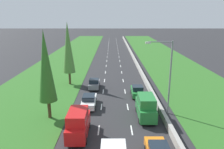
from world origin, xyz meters
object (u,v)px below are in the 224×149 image
red_van_left_lane (78,123)px  street_light_mast (167,73)px  green_van_right_lane (146,107)px  poplar_tree_third (68,48)px  poplar_tree_second (46,67)px  grey_hatchback_left_lane (94,84)px  green_hatchback_right_lane (137,91)px  white_sedan_left_lane (89,101)px

red_van_left_lane → street_light_mast: size_ratio=0.54×
green_van_right_lane → street_light_mast: street_light_mast is taller
poplar_tree_third → street_light_mast: 18.28m
poplar_tree_second → grey_hatchback_left_lane: bearing=67.3°
green_hatchback_right_lane → poplar_tree_third: (-11.22, 5.92, 5.63)m
grey_hatchback_left_lane → red_van_left_lane: bearing=-91.6°
poplar_tree_second → green_van_right_lane: bearing=-0.3°
red_van_left_lane → green_van_right_lane: bearing=28.7°
grey_hatchback_left_lane → white_sedan_left_lane: bearing=-90.9°
green_hatchback_right_lane → poplar_tree_second: poplar_tree_second is taller
poplar_tree_second → street_light_mast: poplar_tree_second is taller
green_van_right_lane → poplar_tree_third: 17.97m
white_sedan_left_lane → street_light_mast: size_ratio=0.50×
red_van_left_lane → green_hatchback_right_lane: bearing=57.0°
red_van_left_lane → green_hatchback_right_lane: 13.14m
red_van_left_lane → street_light_mast: street_light_mast is taller
poplar_tree_second → white_sedan_left_lane: bearing=37.0°
grey_hatchback_left_lane → street_light_mast: (9.52, -9.41, 4.40)m
green_van_right_lane → green_hatchback_right_lane: green_van_right_lane is taller
grey_hatchback_left_lane → poplar_tree_third: size_ratio=0.36×
red_van_left_lane → grey_hatchback_left_lane: 14.66m
green_van_right_lane → poplar_tree_second: poplar_tree_second is taller
white_sedan_left_lane → grey_hatchback_left_lane: bearing=89.1°
green_van_right_lane → grey_hatchback_left_lane: bearing=123.1°
green_hatchback_right_lane → street_light_mast: size_ratio=0.43×
poplar_tree_second → poplar_tree_third: (-0.04, 12.88, 0.24)m
grey_hatchback_left_lane → street_light_mast: size_ratio=0.43×
green_hatchback_right_lane → poplar_tree_third: poplar_tree_third is taller
white_sedan_left_lane → poplar_tree_third: 11.99m
green_hatchback_right_lane → street_light_mast: street_light_mast is taller
red_van_left_lane → green_van_right_lane: 8.35m
white_sedan_left_lane → grey_hatchback_left_lane: size_ratio=1.15×
grey_hatchback_left_lane → poplar_tree_second: 12.69m
poplar_tree_second → street_light_mast: size_ratio=1.15×
green_hatchback_right_lane → poplar_tree_third: 13.88m
green_hatchback_right_lane → green_van_right_lane: bearing=-88.5°
white_sedan_left_lane → poplar_tree_third: poplar_tree_third is taller
white_sedan_left_lane → green_hatchback_right_lane: 7.79m
red_van_left_lane → green_hatchback_right_lane: (7.14, 11.02, -0.56)m
grey_hatchback_left_lane → poplar_tree_second: poplar_tree_second is taller
red_van_left_lane → poplar_tree_third: bearing=103.5°
green_hatchback_right_lane → street_light_mast: (2.77, -5.78, 4.40)m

